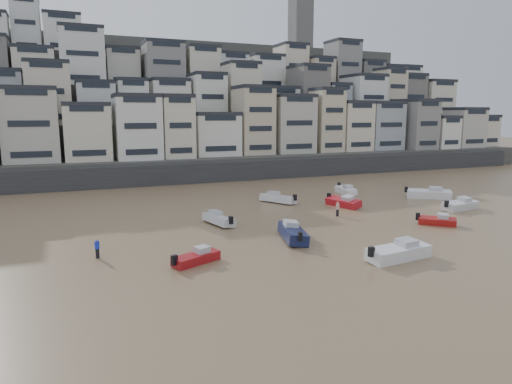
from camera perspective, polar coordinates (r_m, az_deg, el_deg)
name	(u,v)px	position (r m, az deg, el deg)	size (l,w,h in m)	color
harbor_wall	(221,172)	(83.10, -4.41, 2.57)	(140.00, 3.00, 3.50)	#38383A
hillside	(190,110)	(122.05, -8.28, 10.07)	(141.04, 66.00, 50.00)	#4C4C47
boat_a	(399,249)	(40.18, 17.41, -6.87)	(6.45, 2.11, 1.76)	silver
boat_b	(437,220)	(53.93, 21.71, -3.25)	(4.29, 1.40, 1.17)	#A41514
boat_c	(293,231)	(44.45, 4.62, -4.86)	(6.41, 2.10, 1.75)	#141B41
boat_d	(460,204)	(63.44, 24.18, -1.34)	(5.96, 1.95, 1.63)	silver
boat_e	(343,201)	(60.99, 10.85, -1.13)	(5.48, 1.79, 1.49)	#B1151E
boat_f	(219,218)	(50.52, -4.68, -3.27)	(5.28, 1.73, 1.44)	silver
boat_g	(429,192)	(70.41, 20.80, -0.02)	(6.66, 2.18, 1.82)	silver
boat_h	(278,197)	(62.77, 2.80, -0.63)	(5.75, 1.88, 1.57)	silver
boat_i	(346,189)	(70.97, 11.14, 0.37)	(5.42, 1.77, 1.48)	white
boat_j	(196,256)	(37.83, -7.50, -7.93)	(4.59, 1.50, 1.25)	maroon
person_blue	(97,248)	(41.03, -19.24, -6.64)	(0.44, 0.44, 1.74)	#1A30CA
person_pink	(338,209)	(55.23, 10.16, -2.11)	(0.44, 0.44, 1.74)	#CCA190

